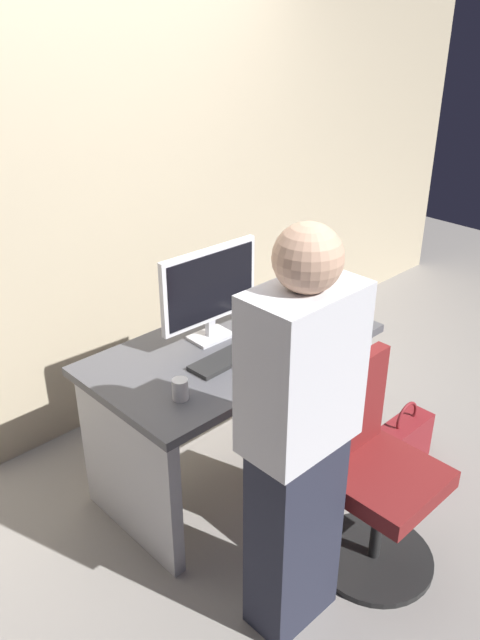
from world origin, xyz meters
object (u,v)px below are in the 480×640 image
object	(u,v)px
keyboard	(231,356)
mouse	(280,334)
desk	(233,387)
book_stack	(280,298)
handbag	(403,441)
cell_phone	(317,324)
monitor	(210,289)
person_at_desk	(298,443)
cup_near_keyboard	(180,389)
office_chair	(371,478)

from	to	relation	value
keyboard	mouse	bearing A→B (deg)	-5.02
keyboard	desk	bearing A→B (deg)	42.23
book_stack	handbag	bearing A→B (deg)	-72.46
cell_phone	mouse	bearing A→B (deg)	-167.52
monitor	keyboard	distance (m)	0.33
mouse	cell_phone	world-z (taller)	mouse
desk	cell_phone	world-z (taller)	cell_phone
keyboard	handbag	xyz separation A→B (m)	(0.77, -0.49, -0.63)
cell_phone	keyboard	bearing A→B (deg)	-163.66
mouse	cell_phone	bearing A→B (deg)	-10.11
person_at_desk	monitor	size ratio (longest dim) A/B	3.03
keyboard	monitor	bearing A→B (deg)	72.45
handbag	cell_phone	bearing A→B (deg)	119.32
monitor	book_stack	world-z (taller)	monitor
person_at_desk	cell_phone	size ratio (longest dim) A/B	11.38
mouse	handbag	world-z (taller)	mouse
keyboard	book_stack	size ratio (longest dim) A/B	1.88
handbag	monitor	bearing A→B (deg)	135.87
book_stack	keyboard	bearing A→B (deg)	-158.67
desk	cup_near_keyboard	world-z (taller)	cup_near_keyboard
mouse	desk	bearing A→B (deg)	154.81
cup_near_keyboard	cell_phone	distance (m)	0.91
office_chair	handbag	bearing A→B (deg)	19.70
mouse	monitor	bearing A→B (deg)	137.54
book_stack	handbag	distance (m)	0.99
desk	handbag	distance (m)	0.97
monitor	cell_phone	bearing A→B (deg)	-29.20
person_at_desk	keyboard	world-z (taller)	person_at_desk
monitor	handbag	xyz separation A→B (m)	(0.72, -0.69, -0.87)
cup_near_keyboard	office_chair	bearing A→B (deg)	-51.44
desk	handbag	world-z (taller)	desk
desk	cup_near_keyboard	xyz separation A→B (m)	(-0.46, -0.18, 0.28)
desk	keyboard	bearing A→B (deg)	-136.05
keyboard	book_stack	distance (m)	0.59
keyboard	mouse	world-z (taller)	mouse
office_chair	book_stack	world-z (taller)	office_chair
cell_phone	handbag	size ratio (longest dim) A/B	0.38
desk	person_at_desk	distance (m)	0.95
mouse	cell_phone	distance (m)	0.23
person_at_desk	monitor	world-z (taller)	person_at_desk
monitor	handbag	distance (m)	1.33
office_chair	cup_near_keyboard	bearing A→B (deg)	128.56
office_chair	cell_phone	xyz separation A→B (m)	(0.41, 0.66, 0.33)
desk	cell_phone	size ratio (longest dim) A/B	9.57
desk	cup_near_keyboard	bearing A→B (deg)	-158.67
desk	mouse	distance (m)	0.35
cup_near_keyboard	cell_phone	size ratio (longest dim) A/B	0.63
book_stack	person_at_desk	bearing A→B (deg)	-134.17
keyboard	person_at_desk	bearing A→B (deg)	-117.34
cell_phone	person_at_desk	bearing A→B (deg)	-121.07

